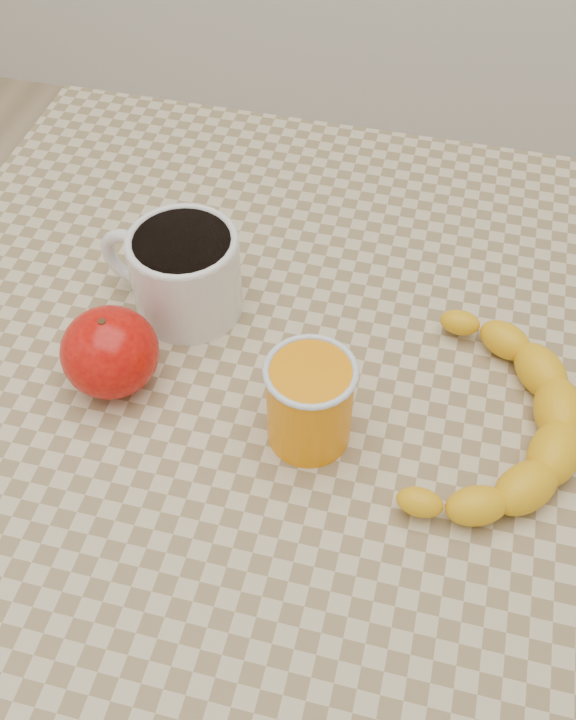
% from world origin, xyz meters
% --- Properties ---
extents(ground, '(3.00, 3.00, 0.00)m').
position_xyz_m(ground, '(0.00, 0.00, 0.00)').
color(ground, tan).
rests_on(ground, ground).
extents(table, '(0.80, 0.80, 0.75)m').
position_xyz_m(table, '(0.00, 0.00, 0.66)').
color(table, tan).
rests_on(table, ground).
extents(coffee_mug, '(0.15, 0.12, 0.09)m').
position_xyz_m(coffee_mug, '(-0.12, 0.06, 0.80)').
color(coffee_mug, silver).
rests_on(coffee_mug, table).
extents(orange_juice_glass, '(0.08, 0.08, 0.09)m').
position_xyz_m(orange_juice_glass, '(0.03, -0.06, 0.80)').
color(orange_juice_glass, orange).
rests_on(orange_juice_glass, table).
extents(apple, '(0.10, 0.10, 0.08)m').
position_xyz_m(apple, '(-0.15, -0.04, 0.79)').
color(apple, '#980505').
rests_on(apple, table).
extents(banana, '(0.30, 0.35, 0.04)m').
position_xyz_m(banana, '(0.18, -0.02, 0.77)').
color(banana, yellow).
rests_on(banana, table).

